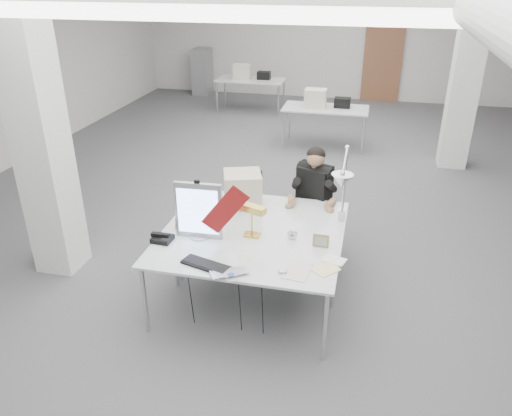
{
  "coord_description": "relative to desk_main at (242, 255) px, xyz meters",
  "views": [
    {
      "loc": [
        1.04,
        -6.36,
        3.17
      ],
      "look_at": [
        0.02,
        -2.0,
        0.99
      ],
      "focal_mm": 35.0,
      "sensor_mm": 36.0,
      "label": 1
    }
  ],
  "objects": [
    {
      "name": "bg_desk_a",
      "position": [
        0.2,
        5.5,
        0.0
      ],
      "size": [
        1.6,
        0.8,
        0.02
      ],
      "primitive_type": "cube",
      "color": "silver",
      "rests_on": "room_shell"
    },
    {
      "name": "desk_main",
      "position": [
        0.0,
        0.0,
        0.0
      ],
      "size": [
        1.8,
        0.9,
        0.02
      ],
      "primitive_type": "cube",
      "color": "silver",
      "rests_on": "room_shell"
    },
    {
      "name": "paper_stack_c",
      "position": [
        0.85,
        0.08,
        0.02
      ],
      "size": [
        0.24,
        0.2,
        0.01
      ],
      "primitive_type": "cube",
      "rotation": [
        0.0,
        0.0,
        -0.3
      ],
      "color": "white",
      "rests_on": "desk_main"
    },
    {
      "name": "bg_desk_b",
      "position": [
        -1.8,
        7.7,
        0.0
      ],
      "size": [
        1.6,
        0.8,
        0.02
      ],
      "primitive_type": "cube",
      "color": "silver",
      "rests_on": "room_shell"
    },
    {
      "name": "picture_frame_left",
      "position": [
        -0.71,
        0.33,
        0.07
      ],
      "size": [
        0.15,
        0.04,
        0.12
      ],
      "primitive_type": "cube",
      "rotation": [
        -0.21,
        0.0,
        -0.01
      ],
      "color": "#B77C4E",
      "rests_on": "desk_main"
    },
    {
      "name": "paper_stack_a",
      "position": [
        0.55,
        -0.17,
        0.02
      ],
      "size": [
        0.25,
        0.34,
        0.01
      ],
      "primitive_type": "cube",
      "rotation": [
        0.0,
        0.0,
        -0.11
      ],
      "color": "silver",
      "rests_on": "desk_main"
    },
    {
      "name": "bankers_lamp",
      "position": [
        0.01,
        0.36,
        0.18
      ],
      "size": [
        0.31,
        0.21,
        0.33
      ],
      "primitive_type": null,
      "rotation": [
        0.0,
        0.0,
        -0.37
      ],
      "color": "gold",
      "rests_on": "desk_main"
    },
    {
      "name": "picture_frame_right",
      "position": [
        0.7,
        0.31,
        0.07
      ],
      "size": [
        0.16,
        0.04,
        0.12
      ],
      "primitive_type": "cube",
      "rotation": [
        -0.21,
        0.0,
        -0.03
      ],
      "color": "#A38446",
      "rests_on": "desk_main"
    },
    {
      "name": "pennant",
      "position": [
        -0.2,
        0.19,
        0.36
      ],
      "size": [
        0.45,
        0.14,
        0.5
      ],
      "primitive_type": "cube",
      "rotation": [
        0.0,
        -0.87,
        0.28
      ],
      "color": "maroon",
      "rests_on": "monitor"
    },
    {
      "name": "monitor",
      "position": [
        -0.49,
        0.22,
        0.3
      ],
      "size": [
        0.47,
        0.07,
        0.58
      ],
      "primitive_type": "cube",
      "rotation": [
        0.0,
        0.0,
        0.05
      ],
      "color": "#A2A3A7",
      "rests_on": "desk_main"
    },
    {
      "name": "room_shell",
      "position": [
        0.04,
        2.63,
        0.95
      ],
      "size": [
        10.04,
        14.04,
        3.24
      ],
      "color": "#4C4C4E",
      "rests_on": "ground"
    },
    {
      "name": "desk_second",
      "position": [
        0.0,
        0.9,
        0.0
      ],
      "size": [
        1.8,
        0.9,
        0.02
      ],
      "primitive_type": "cube",
      "color": "silver",
      "rests_on": "room_shell"
    },
    {
      "name": "laptop",
      "position": [
        0.01,
        -0.4,
        0.03
      ],
      "size": [
        0.4,
        0.35,
        0.03
      ],
      "primitive_type": "imported",
      "rotation": [
        0.0,
        0.0,
        0.54
      ],
      "color": "silver",
      "rests_on": "desk_main"
    },
    {
      "name": "beige_monitor",
      "position": [
        -0.26,
        1.03,
        0.2
      ],
      "size": [
        0.5,
        0.49,
        0.38
      ],
      "primitive_type": "cube",
      "rotation": [
        0.0,
        0.0,
        0.32
      ],
      "color": "#B8B199",
      "rests_on": "desk_second"
    },
    {
      "name": "desk_clock",
      "position": [
        0.41,
        0.39,
        0.06
      ],
      "size": [
        0.1,
        0.04,
        0.1
      ],
      "primitive_type": "cylinder",
      "rotation": [
        1.57,
        0.0,
        -0.15
      ],
      "color": "silver",
      "rests_on": "desk_main"
    },
    {
      "name": "filing_cabinet",
      "position": [
        -3.5,
        9.15,
        -0.14
      ],
      "size": [
        0.45,
        0.55,
        1.2
      ],
      "primitive_type": "cube",
      "color": "gray",
      "rests_on": "room_shell"
    },
    {
      "name": "office_chair",
      "position": [
        0.49,
        1.52,
        -0.22
      ],
      "size": [
        0.68,
        0.68,
        1.05
      ],
      "primitive_type": null,
      "rotation": [
        0.0,
        0.0,
        -0.41
      ],
      "color": "black",
      "rests_on": "room_shell"
    },
    {
      "name": "desk_phone",
      "position": [
        -0.81,
        0.06,
        0.04
      ],
      "size": [
        0.2,
        0.18,
        0.05
      ],
      "primitive_type": "cube",
      "rotation": [
        0.0,
        0.0,
        -0.06
      ],
      "color": "black",
      "rests_on": "desk_main"
    },
    {
      "name": "seated_person",
      "position": [
        0.49,
        1.47,
        0.16
      ],
      "size": [
        0.7,
        0.76,
        0.92
      ],
      "primitive_type": null,
      "rotation": [
        0.0,
        0.0,
        -0.41
      ],
      "color": "black",
      "rests_on": "office_chair"
    },
    {
      "name": "mouse",
      "position": [
        0.43,
        -0.23,
        0.03
      ],
      "size": [
        0.09,
        0.07,
        0.03
      ],
      "primitive_type": "ellipsoid",
      "rotation": [
        0.0,
        0.0,
        -0.16
      ],
      "color": "silver",
      "rests_on": "desk_main"
    },
    {
      "name": "keyboard",
      "position": [
        -0.25,
        -0.28,
        0.02
      ],
      "size": [
        0.49,
        0.28,
        0.02
      ],
      "primitive_type": "cube",
      "rotation": [
        0.0,
        0.0,
        -0.28
      ],
      "color": "black",
      "rests_on": "desk_main"
    },
    {
      "name": "architect_lamp",
      "position": [
        0.85,
        0.66,
        0.43
      ],
      "size": [
        0.36,
        0.68,
        0.84
      ],
      "primitive_type": null,
      "rotation": [
        0.0,
        0.0,
        -0.22
      ],
      "color": "silver",
      "rests_on": "desk_second"
    },
    {
      "name": "paper_stack_b",
      "position": [
        0.8,
        -0.1,
        0.02
      ],
      "size": [
        0.27,
        0.27,
        0.01
      ],
      "primitive_type": "cube",
      "rotation": [
        0.0,
        0.0,
        -0.72
      ],
      "color": "#F6DF93",
      "rests_on": "desk_main"
    }
  ]
}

